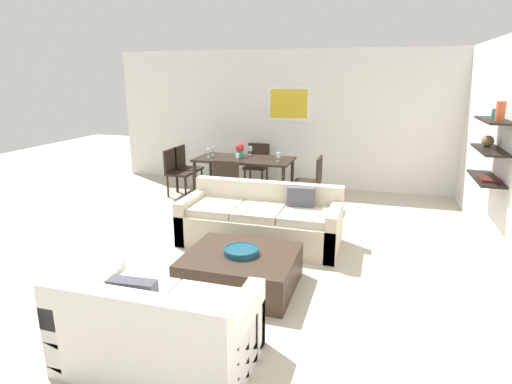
% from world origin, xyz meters
% --- Properties ---
extents(ground_plane, '(18.00, 18.00, 0.00)m').
position_xyz_m(ground_plane, '(0.00, 0.00, 0.00)').
color(ground_plane, '#BCB29E').
extents(back_wall_unit, '(8.40, 0.09, 2.70)m').
position_xyz_m(back_wall_unit, '(0.29, 3.53, 1.35)').
color(back_wall_unit, silver).
rests_on(back_wall_unit, ground).
extents(right_wall_shelf_unit, '(0.34, 8.20, 2.70)m').
position_xyz_m(right_wall_shelf_unit, '(3.03, 0.60, 1.35)').
color(right_wall_shelf_unit, silver).
rests_on(right_wall_shelf_unit, ground).
extents(sofa_beige, '(2.11, 0.90, 0.78)m').
position_xyz_m(sofa_beige, '(0.14, 0.34, 0.29)').
color(sofa_beige, beige).
rests_on(sofa_beige, ground).
extents(loveseat_white, '(1.46, 0.90, 0.78)m').
position_xyz_m(loveseat_white, '(0.06, -2.30, 0.29)').
color(loveseat_white, white).
rests_on(loveseat_white, ground).
extents(coffee_table, '(1.16, 1.00, 0.38)m').
position_xyz_m(coffee_table, '(0.27, -0.92, 0.19)').
color(coffee_table, '#38281E').
rests_on(coffee_table, ground).
extents(decorative_bowl, '(0.37, 0.37, 0.07)m').
position_xyz_m(decorative_bowl, '(0.28, -0.92, 0.42)').
color(decorative_bowl, navy).
rests_on(decorative_bowl, coffee_table).
extents(dining_table, '(1.76, 0.86, 0.75)m').
position_xyz_m(dining_table, '(-0.77, 2.34, 0.68)').
color(dining_table, black).
rests_on(dining_table, ground).
extents(dining_chair_right_near, '(0.44, 0.44, 0.88)m').
position_xyz_m(dining_chair_right_near, '(0.52, 2.15, 0.50)').
color(dining_chair_right_near, black).
rests_on(dining_chair_right_near, ground).
extents(dining_chair_left_near, '(0.44, 0.44, 0.88)m').
position_xyz_m(dining_chair_left_near, '(-2.06, 2.15, 0.50)').
color(dining_chair_left_near, black).
rests_on(dining_chair_left_near, ground).
extents(dining_chair_left_far, '(0.44, 0.44, 0.88)m').
position_xyz_m(dining_chair_left_far, '(-2.06, 2.54, 0.50)').
color(dining_chair_left_far, black).
rests_on(dining_chair_left_far, ground).
extents(dining_chair_head, '(0.44, 0.44, 0.88)m').
position_xyz_m(dining_chair_head, '(-0.77, 3.18, 0.50)').
color(dining_chair_head, black).
rests_on(dining_chair_head, ground).
extents(dining_chair_foot, '(0.44, 0.44, 0.88)m').
position_xyz_m(dining_chair_foot, '(-0.77, 1.51, 0.50)').
color(dining_chair_foot, black).
rests_on(dining_chair_foot, ground).
extents(wine_glass_foot, '(0.06, 0.06, 0.15)m').
position_xyz_m(wine_glass_foot, '(-0.77, 1.97, 0.86)').
color(wine_glass_foot, silver).
rests_on(wine_glass_foot, dining_table).
extents(wine_glass_left_far, '(0.08, 0.08, 0.16)m').
position_xyz_m(wine_glass_left_far, '(-1.43, 2.45, 0.87)').
color(wine_glass_left_far, silver).
rests_on(wine_glass_left_far, dining_table).
extents(wine_glass_right_near, '(0.08, 0.08, 0.15)m').
position_xyz_m(wine_glass_right_near, '(-0.11, 2.24, 0.86)').
color(wine_glass_right_near, silver).
rests_on(wine_glass_right_near, dining_table).
extents(wine_glass_head, '(0.07, 0.07, 0.16)m').
position_xyz_m(wine_glass_head, '(-0.77, 2.72, 0.86)').
color(wine_glass_head, silver).
rests_on(wine_glass_head, dining_table).
extents(wine_glass_left_near, '(0.07, 0.07, 0.17)m').
position_xyz_m(wine_glass_left_near, '(-1.43, 2.24, 0.87)').
color(wine_glass_left_near, silver).
rests_on(wine_glass_left_near, dining_table).
extents(centerpiece_vase, '(0.16, 0.16, 0.26)m').
position_xyz_m(centerpiece_vase, '(-0.87, 2.40, 0.89)').
color(centerpiece_vase, teal).
rests_on(centerpiece_vase, dining_table).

